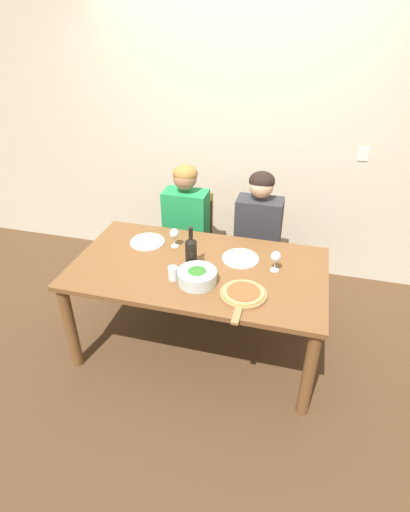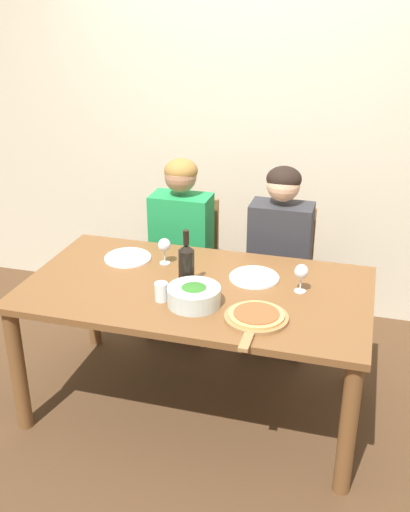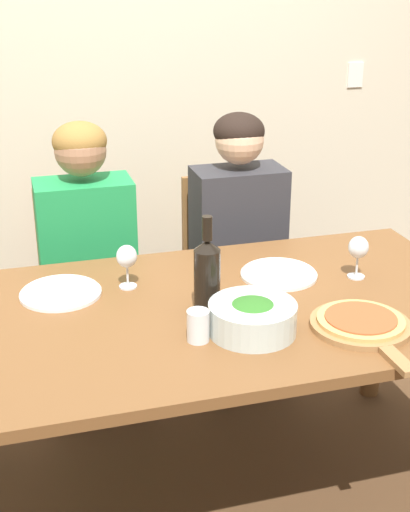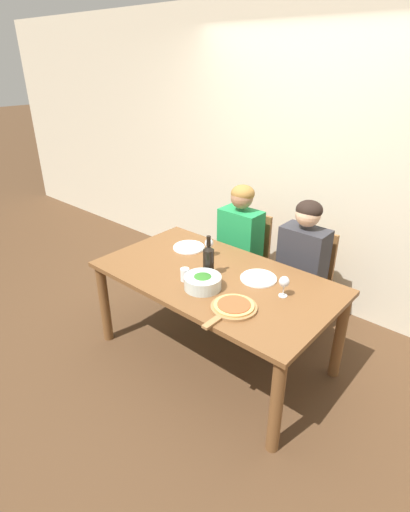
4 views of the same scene
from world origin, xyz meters
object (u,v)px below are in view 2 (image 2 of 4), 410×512
chair_left (186,261)px  broccoli_bowl (194,295)px  wine_bottle (186,265)px  dinner_plate_left (128,257)px  pizza_on_board (256,317)px  water_tumbler (161,292)px  dinner_plate_right (254,277)px  wine_glass_left (164,246)px  wine_glass_right (301,273)px  chair_right (281,272)px  person_woman (181,233)px  person_man (280,244)px

chair_left → broccoli_bowl: (0.37, -1.04, 0.32)m
wine_bottle → dinner_plate_left: bearing=150.2°
pizza_on_board → water_tumbler: bearing=172.4°
dinner_plate_right → wine_glass_left: size_ratio=1.77×
dinner_plate_left → pizza_on_board: bearing=-29.9°
broccoli_bowl → wine_glass_left: size_ratio=1.74×
dinner_plate_left → wine_glass_right: wine_glass_right is taller
pizza_on_board → dinner_plate_left: bearing=150.1°
wine_glass_right → wine_bottle: bearing=-169.1°
chair_right → wine_glass_right: (0.21, -0.76, 0.37)m
chair_left → wine_glass_right: (0.85, -0.76, 0.37)m
wine_bottle → water_tumbler: wine_bottle is taller
water_tumbler → broccoli_bowl: bearing=1.7°
person_woman → dinner_plate_left: 0.54m
water_tumbler → chair_left: bearing=101.1°
chair_right → dinner_plate_right: (-0.05, -0.68, 0.28)m
dinner_plate_left → water_tumbler: 0.55m
person_woman → dinner_plate_right: size_ratio=4.51×
broccoli_bowl → water_tumbler: (-0.17, -0.00, -0.00)m
broccoli_bowl → dinner_plate_left: (-0.52, 0.41, -0.04)m
wine_bottle → pizza_on_board: size_ratio=0.71×
broccoli_bowl → wine_glass_right: bearing=29.9°
dinner_plate_left → water_tumbler: (0.35, -0.42, 0.04)m
pizza_on_board → person_man: bearing=92.9°
wine_bottle → water_tumbler: (-0.08, -0.17, -0.08)m
dinner_plate_left → dinner_plate_right: (0.75, -0.05, 0.00)m
wine_glass_left → wine_glass_right: (0.78, -0.14, 0.00)m
chair_right → person_woman: person_woman is taller
water_tumbler → chair_right: bearing=67.2°
wine_bottle → wine_glass_right: bearing=10.9°
chair_left → person_man: bearing=-9.8°
person_woman → wine_bottle: (0.28, -0.76, 0.15)m
wine_glass_left → person_man: bearing=42.2°
dinner_plate_left → water_tumbler: bearing=-49.8°
chair_right → pizza_on_board: bearing=-87.4°
person_woman → dinner_plate_right: bearing=-43.6°
broccoli_bowl → pizza_on_board: 0.33m
chair_left → wine_glass_right: size_ratio=5.92×
dinner_plate_right → chair_right: bearing=86.2°
chair_right → pizza_on_board: (0.05, -1.11, 0.28)m
person_woman → broccoli_bowl: person_woman is taller
dinner_plate_left → dinner_plate_right: size_ratio=1.00×
person_man → broccoli_bowl: person_man is taller
person_woman → water_tumbler: bearing=-77.6°
wine_glass_right → dinner_plate_left: bearing=172.2°
person_woman → pizza_on_board: size_ratio=2.73×
person_woman → wine_glass_right: person_woman is taller
broccoli_bowl → person_woman: bearing=111.8°
wine_bottle → wine_glass_right: 0.58m
chair_right → person_man: person_man is taller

